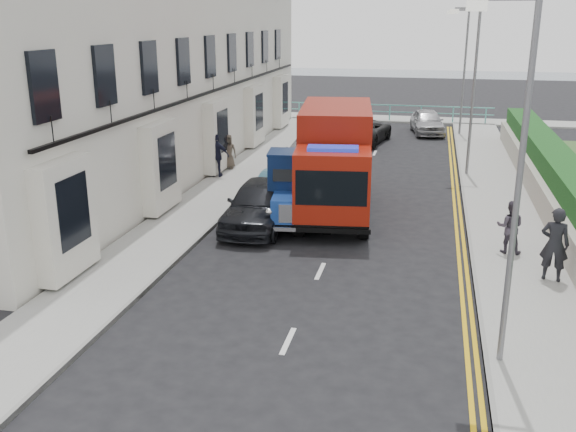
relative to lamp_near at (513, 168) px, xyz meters
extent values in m
plane|color=black|center=(-4.18, 2.00, -4.00)|extent=(120.00, 120.00, 0.00)
cube|color=gray|center=(-9.38, 11.00, -3.94)|extent=(2.40, 38.00, 0.12)
cube|color=gray|center=(1.12, 11.00, -3.94)|extent=(2.60, 38.00, 0.12)
cube|color=gray|center=(-4.18, 31.00, -3.94)|extent=(30.00, 2.50, 0.12)
plane|color=#4D5C6A|center=(-4.18, 62.00, -4.00)|extent=(120.00, 120.00, 0.00)
cube|color=silver|center=(-13.68, 15.00, 3.00)|extent=(6.00, 30.00, 14.00)
cube|color=black|center=(-10.53, 15.00, -0.40)|extent=(0.12, 28.00, 0.10)
cube|color=#B2AD9E|center=(2.42, 11.00, -3.45)|extent=(0.30, 28.00, 1.00)
cube|color=#123812|center=(3.12, 11.00, -3.05)|extent=(1.20, 28.00, 1.70)
cube|color=#59B2A5|center=(-4.18, 30.20, -2.92)|extent=(13.00, 0.08, 0.06)
cube|color=#59B2A5|center=(-4.18, 30.20, -3.35)|extent=(13.00, 0.06, 0.05)
cylinder|color=slate|center=(0.12, 0.00, -0.50)|extent=(0.12, 0.12, 7.00)
cube|color=beige|center=(-0.88, 0.00, 2.78)|extent=(0.35, 0.18, 0.18)
cylinder|color=slate|center=(0.12, 16.00, -0.50)|extent=(0.12, 0.12, 7.00)
cube|color=slate|center=(-0.38, 16.00, 2.90)|extent=(1.00, 0.08, 0.08)
cube|color=beige|center=(-0.88, 16.00, 2.78)|extent=(0.35, 0.18, 0.18)
cylinder|color=slate|center=(0.12, 26.00, -0.50)|extent=(0.12, 0.12, 7.00)
cube|color=slate|center=(-0.38, 26.00, 2.90)|extent=(1.00, 0.08, 0.08)
cube|color=beige|center=(-0.88, 26.00, 2.78)|extent=(0.35, 0.18, 0.18)
cylinder|color=black|center=(-6.27, 6.88, -3.51)|extent=(0.39, 1.00, 0.97)
cylinder|color=black|center=(-4.50, 7.12, -3.51)|extent=(0.39, 1.00, 0.97)
cylinder|color=black|center=(-6.65, 9.69, -3.51)|extent=(0.39, 1.00, 0.97)
cylinder|color=black|center=(-4.88, 9.93, -3.51)|extent=(0.39, 1.00, 0.97)
cube|color=black|center=(-5.57, 8.41, -3.37)|extent=(2.55, 5.07, 0.18)
cube|color=#1C4198|center=(-5.33, 6.55, -3.01)|extent=(1.73, 1.51, 0.73)
cube|color=silver|center=(-5.24, 5.88, -3.01)|extent=(1.06, 0.22, 0.56)
cube|color=#0C1D44|center=(-5.48, 7.70, -2.43)|extent=(2.17, 1.47, 1.77)
cube|color=black|center=(-5.74, 9.61, -3.14)|extent=(2.48, 3.09, 0.12)
cylinder|color=black|center=(-5.32, 6.73, -3.47)|extent=(0.43, 1.08, 1.05)
cylinder|color=black|center=(-3.34, 6.97, -3.47)|extent=(0.43, 1.08, 1.05)
cylinder|color=black|center=(-5.68, 9.67, -3.47)|extent=(0.43, 1.08, 1.05)
cylinder|color=black|center=(-3.69, 9.91, -3.47)|extent=(0.43, 1.08, 1.05)
cylinder|color=black|center=(-5.93, 11.75, -3.47)|extent=(0.43, 1.08, 1.05)
cylinder|color=black|center=(-3.95, 11.99, -3.47)|extent=(0.43, 1.08, 1.05)
cube|color=black|center=(-4.63, 9.31, -3.28)|extent=(2.98, 6.89, 0.24)
cube|color=maroon|center=(-4.33, 6.85, -2.28)|extent=(2.49, 2.08, 2.10)
cube|color=black|center=(-4.22, 5.98, -2.19)|extent=(2.09, 0.33, 1.05)
cube|color=maroon|center=(-4.76, 10.36, -1.80)|extent=(2.97, 5.21, 2.86)
imported|color=black|center=(-6.78, 7.38, -3.22)|extent=(1.86, 4.58, 1.56)
imported|color=teal|center=(-6.78, 9.81, -3.39)|extent=(1.39, 3.73, 1.22)
imported|color=#A7A7AB|center=(-6.78, 15.97, -3.29)|extent=(2.38, 5.00, 1.41)
imported|color=black|center=(-5.02, 22.75, -3.34)|extent=(2.96, 5.04, 1.32)
imported|color=#9C9BA0|center=(-1.73, 26.24, -3.29)|extent=(2.32, 4.37, 1.41)
imported|color=black|center=(1.75, 4.47, -2.91)|extent=(0.79, 0.61, 1.93)
imported|color=#3A343F|center=(0.87, 6.30, -3.11)|extent=(0.82, 0.68, 1.54)
imported|color=black|center=(-10.18, 13.13, -2.98)|extent=(1.06, 0.45, 1.80)
imported|color=#463C32|center=(-10.18, 14.68, -3.11)|extent=(0.80, 0.57, 1.53)
camera|label=1|loc=(-1.51, -11.92, 2.63)|focal=40.00mm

